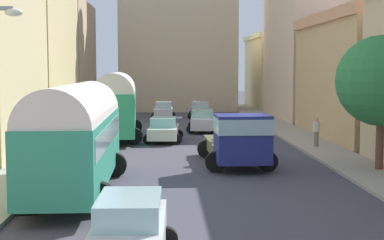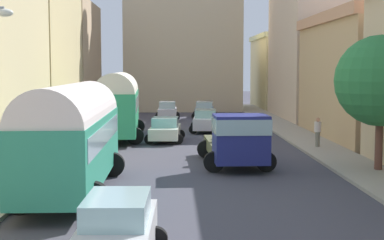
% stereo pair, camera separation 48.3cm
% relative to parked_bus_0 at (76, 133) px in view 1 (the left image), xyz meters
% --- Properties ---
extents(ground_plane, '(154.00, 154.00, 0.00)m').
position_rel_parked_bus_0_xyz_m(ground_plane, '(4.58, 12.86, -2.18)').
color(ground_plane, '#42404C').
extents(sidewalk_left, '(2.50, 70.00, 0.14)m').
position_rel_parked_bus_0_xyz_m(sidewalk_left, '(-2.67, 12.86, -2.11)').
color(sidewalk_left, '#9A9F95').
rests_on(sidewalk_left, ground).
extents(sidewalk_right, '(2.50, 70.00, 0.14)m').
position_rel_parked_bus_0_xyz_m(sidewalk_right, '(11.83, 12.86, -2.11)').
color(sidewalk_right, '#9E978B').
rests_on(sidewalk_right, ground).
extents(building_left_3, '(5.30, 12.13, 13.05)m').
position_rel_parked_bus_0_xyz_m(building_left_3, '(-6.33, 21.19, 4.39)').
color(building_left_3, tan).
rests_on(building_left_3, ground).
extents(building_left_4, '(4.85, 11.91, 10.60)m').
position_rel_parked_bus_0_xyz_m(building_left_4, '(-6.35, 33.69, 3.12)').
color(building_left_4, tan).
rests_on(building_left_4, ground).
extents(building_right_2, '(5.49, 13.75, 7.96)m').
position_rel_parked_bus_0_xyz_m(building_right_2, '(15.57, 15.58, 1.84)').
color(building_right_2, tan).
rests_on(building_right_2, ground).
extents(building_right_3, '(5.03, 13.64, 12.67)m').
position_rel_parked_bus_0_xyz_m(building_right_3, '(15.37, 30.09, 4.18)').
color(building_right_3, beige).
rests_on(building_right_3, ground).
extents(building_right_4, '(4.60, 12.37, 8.20)m').
position_rel_parked_bus_0_xyz_m(building_right_4, '(15.17, 44.07, 1.95)').
color(building_right_4, '#D2C48A').
rests_on(building_right_4, ground).
extents(distant_church, '(12.16, 6.75, 21.90)m').
position_rel_parked_bus_0_xyz_m(distant_church, '(4.58, 40.42, 5.76)').
color(distant_church, '#CAB595').
rests_on(distant_church, ground).
extents(parked_bus_0, '(3.30, 9.83, 3.94)m').
position_rel_parked_bus_0_xyz_m(parked_bus_0, '(0.00, 0.00, 0.00)').
color(parked_bus_0, '#2C8C70').
rests_on(parked_bus_0, ground).
extents(parked_bus_1, '(3.53, 9.14, 4.22)m').
position_rel_parked_bus_0_xyz_m(parked_bus_1, '(0.10, 15.81, 0.16)').
color(parked_bus_1, '#2B9965').
rests_on(parked_bus_1, ground).
extents(cargo_truck_0, '(3.30, 6.70, 2.50)m').
position_rel_parked_bus_0_xyz_m(cargo_truck_0, '(6.49, 5.01, -0.88)').
color(cargo_truck_0, navy).
rests_on(cargo_truck_0, ground).
extents(car_0, '(2.44, 4.27, 1.57)m').
position_rel_parked_bus_0_xyz_m(car_0, '(5.88, 19.71, -1.39)').
color(car_0, silver).
rests_on(car_0, ground).
extents(car_1, '(2.41, 4.33, 1.51)m').
position_rel_parked_bus_0_xyz_m(car_1, '(6.36, 30.47, -1.42)').
color(car_1, gray).
rests_on(car_1, ground).
extents(car_2, '(2.22, 4.23, 1.67)m').
position_rel_parked_bus_0_xyz_m(car_2, '(2.40, -8.04, -1.35)').
color(car_2, silver).
rests_on(car_2, ground).
extents(car_3, '(2.47, 4.17, 1.49)m').
position_rel_parked_bus_0_xyz_m(car_3, '(3.11, 14.37, -1.42)').
color(car_3, silver).
rests_on(car_3, ground).
extents(car_4, '(2.20, 3.64, 1.56)m').
position_rel_parked_bus_0_xyz_m(car_4, '(3.06, 29.52, -1.40)').
color(car_4, silver).
rests_on(car_4, ground).
extents(pedestrian_0, '(0.55, 0.55, 1.76)m').
position_rel_parked_bus_0_xyz_m(pedestrian_0, '(11.64, 10.83, -1.18)').
color(pedestrian_0, slate).
rests_on(pedestrian_0, ground).
extents(roadside_tree_2, '(3.91, 3.91, 5.92)m').
position_rel_parked_bus_0_xyz_m(roadside_tree_2, '(12.48, 3.60, 1.78)').
color(roadside_tree_2, brown).
rests_on(roadside_tree_2, ground).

